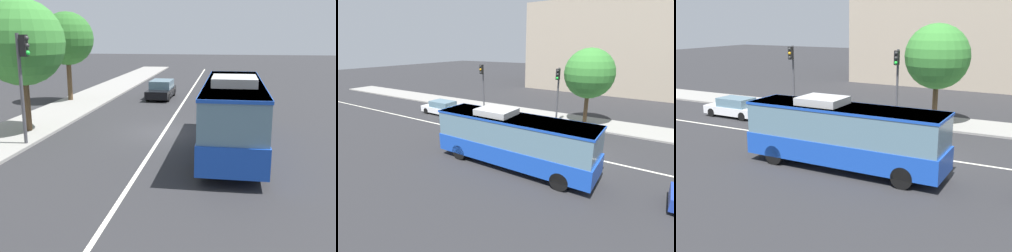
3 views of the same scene
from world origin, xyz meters
TOP-DOWN VIEW (x-y plane):
  - ground_plane at (0.00, 0.00)m, footprint 160.00×160.00m
  - sidewalk_kerb at (0.00, 7.66)m, footprint 80.00×3.92m
  - lane_centre_line at (0.00, 0.00)m, footprint 76.00×0.16m
  - transit_bus at (-2.71, -3.56)m, footprint 10.03×2.62m
  - sedan_white at (-15.26, 2.79)m, footprint 4.53×1.89m
  - traffic_light_near_corner at (-12.22, 6.10)m, footprint 0.32×0.62m
  - traffic_light_mid_block at (-3.56, 5.87)m, footprint 0.33×0.62m
  - street_tree_kerbside_left at (-1.20, 7.13)m, footprint 4.38×4.38m
  - office_block_background at (-2.36, 31.47)m, footprint 27.28×18.57m

SIDE VIEW (x-z plane):
  - ground_plane at x=0.00m, z-range 0.00..0.00m
  - lane_centre_line at x=0.00m, z-range 0.00..0.01m
  - sidewalk_kerb at x=0.00m, z-range 0.00..0.14m
  - sedan_white at x=-15.26m, z-range -0.01..1.46m
  - transit_bus at x=-2.71m, z-range 0.08..3.54m
  - traffic_light_near_corner at x=-12.22m, z-range 0.96..6.16m
  - traffic_light_mid_block at x=-3.56m, z-range 0.96..6.16m
  - street_tree_kerbside_left at x=-1.20m, z-range 1.26..8.18m
  - office_block_background at x=-2.36m, z-range 0.00..13.60m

